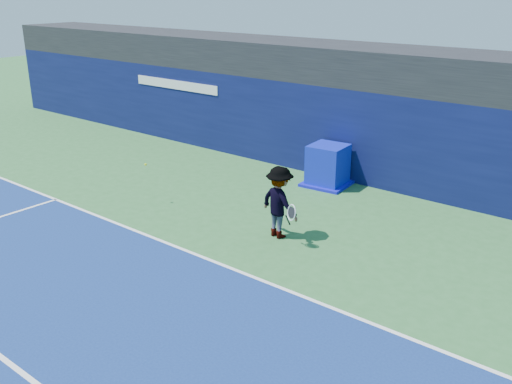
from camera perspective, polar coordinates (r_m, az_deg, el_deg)
ground at (r=12.85m, az=-18.55°, el=-9.47°), size 80.00×80.00×0.00m
baseline at (r=14.43m, az=-8.59°, el=-5.19°), size 24.00×0.10×0.01m
stadium_band at (r=19.92m, az=9.47°, el=12.57°), size 36.00×3.00×1.20m
back_wall_assembly at (r=19.46m, az=7.62°, el=6.19°), size 36.00×1.03×3.00m
equipment_cart at (r=18.41m, az=7.18°, el=2.50°), size 1.50×1.50×1.32m
tennis_player at (r=14.39m, az=2.36°, el=-1.03°), size 1.43×0.93×1.87m
tennis_ball at (r=16.84m, az=-10.99°, el=2.72°), size 0.07×0.07×0.07m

